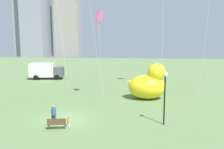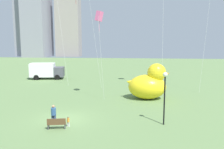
{
  "view_description": "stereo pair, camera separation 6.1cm",
  "coord_description": "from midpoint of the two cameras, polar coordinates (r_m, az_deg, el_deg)",
  "views": [
    {
      "loc": [
        6.23,
        -19.77,
        7.08
      ],
      "look_at": [
        3.97,
        3.04,
        3.67
      ],
      "focal_mm": 37.99,
      "sensor_mm": 36.0,
      "label": 1
    },
    {
      "loc": [
        6.29,
        -19.77,
        7.08
      ],
      "look_at": [
        3.97,
        3.04,
        3.67
      ],
      "focal_mm": 37.99,
      "sensor_mm": 36.0,
      "label": 2
    }
  ],
  "objects": [
    {
      "name": "ground_plane",
      "position": [
        21.91,
        -11.32,
        -10.57
      ],
      "size": [
        140.0,
        140.0,
        0.0
      ],
      "primitive_type": "plane",
      "color": "#62814C"
    },
    {
      "name": "giant_inflatable_duck",
      "position": [
        28.59,
        8.89,
        -2.24
      ],
      "size": [
        5.18,
        3.32,
        4.29
      ],
      "color": "yellow",
      "rests_on": "ground"
    },
    {
      "name": "park_bench",
      "position": [
        19.7,
        -13.11,
        -11.4
      ],
      "size": [
        1.52,
        0.74,
        0.9
      ],
      "color": "brown",
      "rests_on": "ground"
    },
    {
      "name": "city_skyline",
      "position": [
        104.53,
        -16.64,
        12.96
      ],
      "size": [
        27.06,
        14.51,
        36.88
      ],
      "color": "gray",
      "rests_on": "ground"
    },
    {
      "name": "person_child",
      "position": [
        20.0,
        -10.4,
        -11.02
      ],
      "size": [
        0.2,
        0.2,
        0.83
      ],
      "color": "silver",
      "rests_on": "ground"
    },
    {
      "name": "kite_pink",
      "position": [
        27.81,
        -3.05,
        13.75
      ],
      "size": [
        1.07,
        0.97,
        10.33
      ],
      "color": "silver",
      "rests_on": "ground"
    },
    {
      "name": "box_truck",
      "position": [
        44.21,
        -15.49,
        0.82
      ],
      "size": [
        6.19,
        3.24,
        2.85
      ],
      "color": "white",
      "rests_on": "ground"
    },
    {
      "name": "person_adult",
      "position": [
        20.58,
        -13.81,
        -9.18
      ],
      "size": [
        0.41,
        0.41,
        1.69
      ],
      "color": "#38476B",
      "rests_on": "ground"
    },
    {
      "name": "lamppost",
      "position": [
        19.93,
        12.68,
        -3.08
      ],
      "size": [
        0.39,
        0.39,
        4.45
      ],
      "color": "black",
      "rests_on": "ground"
    }
  ]
}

